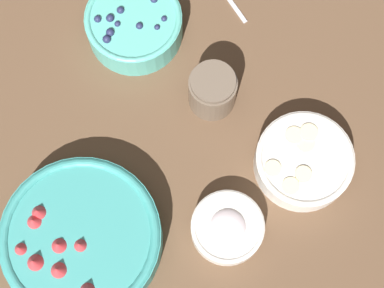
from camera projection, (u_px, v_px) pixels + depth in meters
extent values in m
plane|color=brown|center=(171.00, 102.00, 1.15)|extent=(4.00, 4.00, 0.00)
cylinder|color=teal|center=(83.00, 239.00, 1.05)|extent=(0.26, 0.26, 0.06)
torus|color=teal|center=(80.00, 236.00, 1.02)|extent=(0.26, 0.26, 0.02)
cylinder|color=red|center=(81.00, 237.00, 1.03)|extent=(0.21, 0.21, 0.02)
cone|color=red|center=(34.00, 221.00, 1.02)|extent=(0.04, 0.04, 0.02)
cone|color=red|center=(38.00, 212.00, 1.02)|extent=(0.04, 0.04, 0.02)
cone|color=red|center=(20.00, 249.00, 1.01)|extent=(0.03, 0.03, 0.02)
cone|color=red|center=(58.00, 245.00, 1.01)|extent=(0.04, 0.04, 0.02)
cone|color=red|center=(58.00, 270.00, 1.00)|extent=(0.04, 0.04, 0.03)
cone|color=red|center=(34.00, 262.00, 1.00)|extent=(0.04, 0.04, 0.03)
cone|color=red|center=(80.00, 245.00, 1.01)|extent=(0.03, 0.03, 0.02)
cylinder|color=#56B7A8|center=(134.00, 25.00, 1.16)|extent=(0.17, 0.17, 0.06)
torus|color=#56B7A8|center=(133.00, 18.00, 1.14)|extent=(0.17, 0.17, 0.01)
cylinder|color=#23284C|center=(134.00, 21.00, 1.14)|extent=(0.14, 0.14, 0.02)
sphere|color=#23284C|center=(139.00, 26.00, 1.13)|extent=(0.01, 0.01, 0.01)
sphere|color=#23284C|center=(110.00, 32.00, 1.12)|extent=(0.01, 0.01, 0.01)
sphere|color=#23284C|center=(157.00, 27.00, 1.13)|extent=(0.01, 0.01, 0.01)
sphere|color=#23284C|center=(120.00, 10.00, 1.14)|extent=(0.01, 0.01, 0.01)
sphere|color=#23284C|center=(110.00, 18.00, 1.13)|extent=(0.01, 0.01, 0.01)
sphere|color=#23284C|center=(117.00, 24.00, 1.13)|extent=(0.01, 0.01, 0.01)
sphere|color=#23284C|center=(107.00, 39.00, 1.12)|extent=(0.02, 0.02, 0.02)
sphere|color=#23284C|center=(98.00, 19.00, 1.13)|extent=(0.01, 0.01, 0.01)
sphere|color=#23284C|center=(165.00, 19.00, 1.13)|extent=(0.01, 0.01, 0.01)
cylinder|color=silver|center=(303.00, 162.00, 1.09)|extent=(0.17, 0.17, 0.05)
torus|color=silver|center=(305.00, 159.00, 1.07)|extent=(0.17, 0.17, 0.01)
cylinder|color=beige|center=(305.00, 160.00, 1.08)|extent=(0.13, 0.13, 0.01)
cylinder|color=beige|center=(305.00, 143.00, 1.08)|extent=(0.03, 0.03, 0.00)
cylinder|color=beige|center=(273.00, 168.00, 1.07)|extent=(0.03, 0.03, 0.01)
cylinder|color=beige|center=(309.00, 132.00, 1.08)|extent=(0.03, 0.03, 0.01)
cylinder|color=beige|center=(291.00, 186.00, 1.06)|extent=(0.03, 0.03, 0.01)
cylinder|color=beige|center=(294.00, 135.00, 1.08)|extent=(0.03, 0.03, 0.01)
cylinder|color=beige|center=(303.00, 174.00, 1.06)|extent=(0.03, 0.03, 0.01)
cylinder|color=silver|center=(227.00, 228.00, 1.07)|extent=(0.12, 0.12, 0.04)
torus|color=silver|center=(228.00, 226.00, 1.05)|extent=(0.12, 0.12, 0.01)
cylinder|color=silver|center=(228.00, 227.00, 1.06)|extent=(0.10, 0.10, 0.01)
ellipsoid|color=silver|center=(228.00, 226.00, 1.05)|extent=(0.06, 0.06, 0.03)
cylinder|color=brown|center=(212.00, 89.00, 1.12)|extent=(0.08, 0.08, 0.08)
cylinder|color=#512D1E|center=(212.00, 90.00, 1.12)|extent=(0.07, 0.07, 0.06)
cylinder|color=brown|center=(213.00, 79.00, 1.07)|extent=(0.08, 0.08, 0.01)
cube|color=silver|center=(230.00, 0.00, 1.21)|extent=(0.10, 0.06, 0.01)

